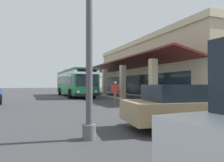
% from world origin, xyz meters
% --- Properties ---
extents(ground, '(120.00, 120.00, 0.00)m').
position_xyz_m(ground, '(0.00, 8.00, 0.00)').
color(ground, '#38383A').
extents(curb_strip, '(28.42, 0.50, 0.12)m').
position_xyz_m(curb_strip, '(1.37, 4.97, 0.06)').
color(curb_strip, '#9E998E').
rests_on(curb_strip, ground).
extents(plaza_building, '(23.98, 14.71, 7.01)m').
position_xyz_m(plaza_building, '(1.37, 14.60, 3.51)').
color(plaza_building, '#C6B793').
rests_on(plaza_building, ground).
extents(transit_bus, '(11.28, 3.06, 3.34)m').
position_xyz_m(transit_bus, '(-0.35, 1.72, 1.85)').
color(transit_bus, '#196638').
rests_on(transit_bus, ground).
extents(parked_sedan_tan, '(2.79, 4.59, 1.47)m').
position_xyz_m(parked_sedan_tan, '(18.72, 1.93, 0.75)').
color(parked_sedan_tan, '#9E845B').
rests_on(parked_sedan_tan, ground).
extents(pedestrian, '(0.59, 0.48, 1.67)m').
position_xyz_m(pedestrian, '(10.79, 2.51, 0.94)').
color(pedestrian, '#726651').
rests_on(pedestrian, ground).
extents(potted_palm, '(1.74, 1.77, 2.79)m').
position_xyz_m(potted_palm, '(-6.35, 6.48, 0.79)').
color(potted_palm, brown).
rests_on(potted_palm, ground).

